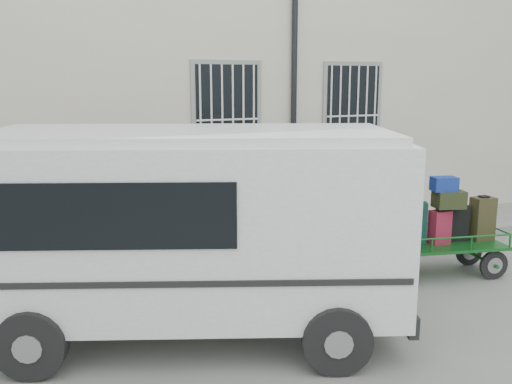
% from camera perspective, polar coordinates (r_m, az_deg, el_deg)
% --- Properties ---
extents(ground, '(80.00, 80.00, 0.00)m').
position_cam_1_polar(ground, '(8.60, 6.91, -9.94)').
color(ground, slate).
rests_on(ground, ground).
extents(building, '(24.00, 5.15, 6.00)m').
position_cam_1_polar(building, '(13.05, -5.26, 10.80)').
color(building, beige).
rests_on(building, ground).
extents(sidewalk, '(24.00, 1.70, 0.15)m').
position_cam_1_polar(sidewalk, '(10.42, 0.78, -5.59)').
color(sidewalk, slate).
rests_on(sidewalk, ground).
extents(luggage_cart, '(2.45, 1.35, 1.82)m').
position_cam_1_polar(luggage_cart, '(9.43, 17.28, -3.06)').
color(luggage_cart, black).
rests_on(luggage_cart, ground).
extents(van, '(5.37, 3.76, 2.51)m').
position_cam_1_polar(van, '(6.84, -6.59, -2.83)').
color(van, silver).
rests_on(van, ground).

